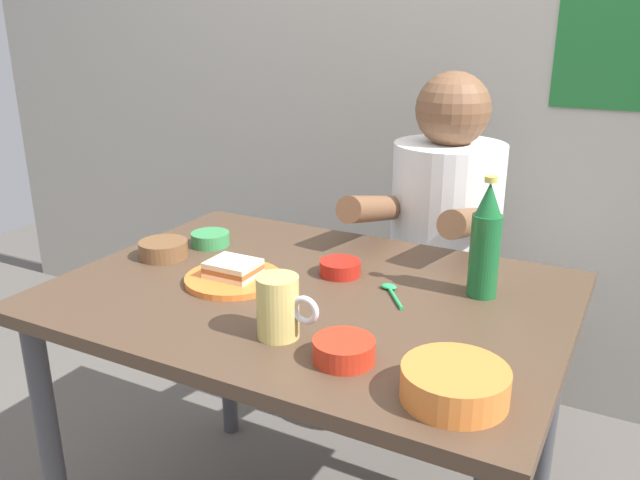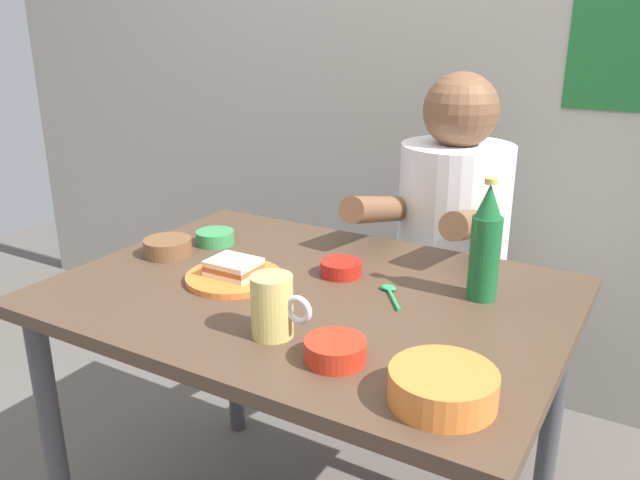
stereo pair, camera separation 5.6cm
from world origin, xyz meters
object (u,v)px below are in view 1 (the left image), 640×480
(dining_table, at_px, (310,328))
(plate_orange, at_px, (234,279))
(stool, at_px, (438,340))
(condiment_bowl_brown, at_px, (163,248))
(sandwich, at_px, (233,269))
(person_seated, at_px, (445,214))
(beer_bottle, at_px, (485,243))
(beer_mug, at_px, (279,307))

(dining_table, distance_m, plate_orange, 0.20)
(stool, distance_m, condiment_bowl_brown, 0.92)
(dining_table, relative_size, sandwich, 10.00)
(person_seated, relative_size, condiment_bowl_brown, 6.00)
(stool, bearing_deg, beer_bottle, -64.46)
(sandwich, distance_m, beer_mug, 0.29)
(condiment_bowl_brown, bearing_deg, beer_bottle, 10.50)
(person_seated, height_order, plate_orange, person_seated)
(stool, relative_size, plate_orange, 2.05)
(stool, height_order, beer_mug, beer_mug)
(sandwich, bearing_deg, condiment_bowl_brown, 168.75)
(beer_bottle, bearing_deg, beer_mug, -127.85)
(plate_orange, height_order, beer_bottle, beer_bottle)
(plate_orange, xyz_separation_m, beer_mug, (0.23, -0.18, 0.05))
(person_seated, relative_size, sandwich, 6.54)
(stool, relative_size, person_seated, 0.63)
(sandwich, bearing_deg, person_seated, 66.72)
(plate_orange, bearing_deg, person_seated, 66.72)
(plate_orange, height_order, condiment_bowl_brown, condiment_bowl_brown)
(beer_bottle, relative_size, condiment_bowl_brown, 2.18)
(stool, distance_m, plate_orange, 0.83)
(dining_table, distance_m, condiment_bowl_brown, 0.43)
(stool, xyz_separation_m, plate_orange, (-0.28, -0.67, 0.40))
(stool, height_order, person_seated, person_seated)
(person_seated, bearing_deg, stool, 90.00)
(stool, height_order, condiment_bowl_brown, condiment_bowl_brown)
(person_seated, bearing_deg, condiment_bowl_brown, -130.87)
(plate_orange, distance_m, beer_mug, 0.29)
(dining_table, relative_size, person_seated, 1.53)
(beer_mug, bearing_deg, person_seated, 86.28)
(stool, distance_m, beer_bottle, 0.74)
(dining_table, relative_size, plate_orange, 5.00)
(dining_table, bearing_deg, person_seated, 79.82)
(sandwich, distance_m, condiment_bowl_brown, 0.25)
(beer_mug, xyz_separation_m, condiment_bowl_brown, (-0.47, 0.23, -0.04))
(dining_table, relative_size, condiment_bowl_brown, 9.17)
(stool, relative_size, sandwich, 4.09)
(person_seated, distance_m, plate_orange, 0.72)
(condiment_bowl_brown, bearing_deg, plate_orange, -11.25)
(plate_orange, xyz_separation_m, condiment_bowl_brown, (-0.25, 0.05, 0.02))
(sandwich, height_order, beer_bottle, beer_bottle)
(plate_orange, distance_m, condiment_bowl_brown, 0.25)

